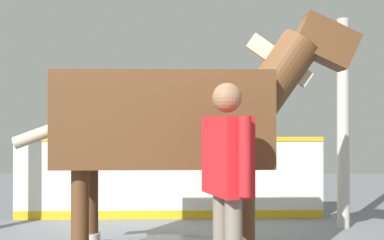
% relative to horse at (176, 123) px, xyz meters
% --- Properties ---
extents(barrier_wall, '(0.28, 4.42, 1.17)m').
position_rel_horse_xyz_m(barrier_wall, '(2.24, 0.21, -0.83)').
color(barrier_wall, silver).
rests_on(barrier_wall, ground).
extents(roof_post_near, '(0.16, 0.16, 2.74)m').
position_rel_horse_xyz_m(roof_post_near, '(1.72, -2.10, -0.00)').
color(roof_post_near, '#B7B2A8').
rests_on(roof_post_near, ground).
extents(horse, '(0.96, 3.31, 2.43)m').
position_rel_horse_xyz_m(horse, '(0.00, 0.00, 0.00)').
color(horse, brown).
rests_on(horse, ground).
extents(handler, '(0.63, 0.38, 1.67)m').
position_rel_horse_xyz_m(handler, '(-0.96, -0.43, -0.41)').
color(handler, '#47331E').
rests_on(handler, ground).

